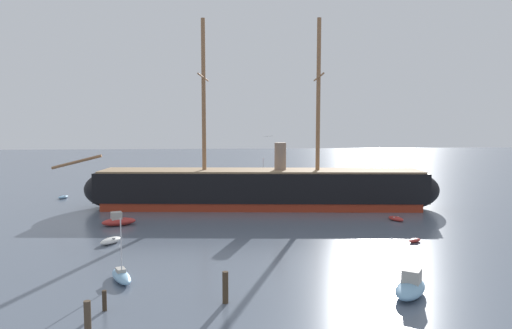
{
  "coord_description": "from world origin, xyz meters",
  "views": [
    {
      "loc": [
        -4.08,
        -24.59,
        13.18
      ],
      "look_at": [
        0.79,
        33.17,
        7.81
      ],
      "focal_mm": 33.07,
      "sensor_mm": 36.0,
      "label": 1
    }
  ],
  "objects_px": {
    "dinghy_mid_right": "(415,240)",
    "motorboat_alongside_bow": "(119,221)",
    "dinghy_mid_left": "(111,241)",
    "seagull_in_flight": "(268,136)",
    "mooring_piling_nearest": "(225,287)",
    "motorboat_foreground_right": "(410,287)",
    "mooring_piling_right_pair": "(104,301)",
    "dinghy_alongside_stern": "(396,219)",
    "sailboat_foreground_left": "(121,276)",
    "mooring_piling_left_pair": "(88,320)",
    "dinghy_far_left": "(63,197)",
    "tall_ship": "(261,188)",
    "sailboat_distant_centre": "(262,188)"
  },
  "relations": [
    {
      "from": "dinghy_mid_left",
      "to": "dinghy_alongside_stern",
      "type": "bearing_deg",
      "value": 14.03
    },
    {
      "from": "mooring_piling_left_pair",
      "to": "mooring_piling_right_pair",
      "type": "distance_m",
      "value": 4.27
    },
    {
      "from": "dinghy_mid_right",
      "to": "mooring_piling_nearest",
      "type": "bearing_deg",
      "value": -143.45
    },
    {
      "from": "dinghy_mid_right",
      "to": "sailboat_distant_centre",
      "type": "relative_size",
      "value": 0.31
    },
    {
      "from": "tall_ship",
      "to": "sailboat_distant_centre",
      "type": "height_order",
      "value": "tall_ship"
    },
    {
      "from": "seagull_in_flight",
      "to": "motorboat_foreground_right",
      "type": "bearing_deg",
      "value": -67.15
    },
    {
      "from": "tall_ship",
      "to": "motorboat_foreground_right",
      "type": "distance_m",
      "value": 37.84
    },
    {
      "from": "mooring_piling_right_pair",
      "to": "sailboat_foreground_left",
      "type": "bearing_deg",
      "value": 90.53
    },
    {
      "from": "tall_ship",
      "to": "motorboat_alongside_bow",
      "type": "xyz_separation_m",
      "value": [
        -19.07,
        -10.56,
        -2.41
      ]
    },
    {
      "from": "dinghy_alongside_stern",
      "to": "mooring_piling_right_pair",
      "type": "xyz_separation_m",
      "value": [
        -31.48,
        -27.1,
        0.43
      ]
    },
    {
      "from": "motorboat_foreground_right",
      "to": "mooring_piling_right_pair",
      "type": "bearing_deg",
      "value": -177.59
    },
    {
      "from": "motorboat_foreground_right",
      "to": "mooring_piling_right_pair",
      "type": "relative_size",
      "value": 3.44
    },
    {
      "from": "mooring_piling_nearest",
      "to": "tall_ship",
      "type": "bearing_deg",
      "value": 80.69
    },
    {
      "from": "dinghy_far_left",
      "to": "sailboat_foreground_left",
      "type": "bearing_deg",
      "value": -67.16
    },
    {
      "from": "dinghy_mid_right",
      "to": "dinghy_mid_left",
      "type": "bearing_deg",
      "value": 176.22
    },
    {
      "from": "sailboat_foreground_left",
      "to": "mooring_piling_left_pair",
      "type": "relative_size",
      "value": 2.25
    },
    {
      "from": "mooring_piling_right_pair",
      "to": "dinghy_mid_right",
      "type": "bearing_deg",
      "value": 28.89
    },
    {
      "from": "dinghy_mid_right",
      "to": "motorboat_alongside_bow",
      "type": "distance_m",
      "value": 35.65
    },
    {
      "from": "dinghy_mid_left",
      "to": "seagull_in_flight",
      "type": "bearing_deg",
      "value": 10.12
    },
    {
      "from": "dinghy_mid_right",
      "to": "motorboat_alongside_bow",
      "type": "relative_size",
      "value": 0.42
    },
    {
      "from": "mooring_piling_nearest",
      "to": "mooring_piling_left_pair",
      "type": "distance_m",
      "value": 9.76
    },
    {
      "from": "motorboat_alongside_bow",
      "to": "dinghy_far_left",
      "type": "relative_size",
      "value": 1.85
    },
    {
      "from": "sailboat_foreground_left",
      "to": "mooring_piling_nearest",
      "type": "height_order",
      "value": "sailboat_foreground_left"
    },
    {
      "from": "seagull_in_flight",
      "to": "sailboat_distant_centre",
      "type": "bearing_deg",
      "value": 85.6
    },
    {
      "from": "dinghy_alongside_stern",
      "to": "mooring_piling_right_pair",
      "type": "height_order",
      "value": "mooring_piling_right_pair"
    },
    {
      "from": "sailboat_foreground_left",
      "to": "dinghy_far_left",
      "type": "height_order",
      "value": "sailboat_foreground_left"
    },
    {
      "from": "dinghy_mid_left",
      "to": "motorboat_alongside_bow",
      "type": "distance_m",
      "value": 9.03
    },
    {
      "from": "sailboat_foreground_left",
      "to": "mooring_piling_left_pair",
      "type": "distance_m",
      "value": 10.42
    },
    {
      "from": "tall_ship",
      "to": "mooring_piling_left_pair",
      "type": "xyz_separation_m",
      "value": [
        -14.52,
        -42.13,
        -1.85
      ]
    },
    {
      "from": "sailboat_foreground_left",
      "to": "dinghy_far_left",
      "type": "xyz_separation_m",
      "value": [
        -18.17,
        43.14,
        -0.18
      ]
    },
    {
      "from": "mooring_piling_left_pair",
      "to": "tall_ship",
      "type": "bearing_deg",
      "value": 70.99
    },
    {
      "from": "dinghy_far_left",
      "to": "dinghy_mid_left",
      "type": "bearing_deg",
      "value": -64.65
    },
    {
      "from": "motorboat_alongside_bow",
      "to": "dinghy_alongside_stern",
      "type": "xyz_separation_m",
      "value": [
        36.04,
        -0.22,
        -0.33
      ]
    },
    {
      "from": "motorboat_alongside_bow",
      "to": "mooring_piling_nearest",
      "type": "distance_m",
      "value": 29.63
    },
    {
      "from": "dinghy_mid_left",
      "to": "mooring_piling_right_pair",
      "type": "distance_m",
      "value": 18.69
    },
    {
      "from": "tall_ship",
      "to": "motorboat_foreground_right",
      "type": "height_order",
      "value": "tall_ship"
    },
    {
      "from": "sailboat_foreground_left",
      "to": "tall_ship",
      "type": "bearing_deg",
      "value": 65.34
    },
    {
      "from": "motorboat_foreground_right",
      "to": "dinghy_mid_right",
      "type": "height_order",
      "value": "motorboat_foreground_right"
    },
    {
      "from": "motorboat_alongside_bow",
      "to": "dinghy_alongside_stern",
      "type": "distance_m",
      "value": 36.04
    },
    {
      "from": "mooring_piling_left_pair",
      "to": "sailboat_foreground_left",
      "type": "bearing_deg",
      "value": 90.3
    },
    {
      "from": "mooring_piling_left_pair",
      "to": "mooring_piling_right_pair",
      "type": "bearing_deg",
      "value": 89.97
    },
    {
      "from": "motorboat_foreground_right",
      "to": "mooring_piling_right_pair",
      "type": "xyz_separation_m",
      "value": [
        -22.38,
        -0.94,
        0.03
      ]
    },
    {
      "from": "sailboat_foreground_left",
      "to": "dinghy_mid_right",
      "type": "height_order",
      "value": "sailboat_foreground_left"
    },
    {
      "from": "dinghy_mid_right",
      "to": "mooring_piling_nearest",
      "type": "xyz_separation_m",
      "value": [
        -20.89,
        -15.49,
        0.96
      ]
    },
    {
      "from": "motorboat_foreground_right",
      "to": "dinghy_mid_left",
      "type": "bearing_deg",
      "value": 146.16
    },
    {
      "from": "mooring_piling_left_pair",
      "to": "mooring_piling_right_pair",
      "type": "xyz_separation_m",
      "value": [
        0.0,
        4.25,
        -0.46
      ]
    },
    {
      "from": "sailboat_foreground_left",
      "to": "motorboat_foreground_right",
      "type": "height_order",
      "value": "sailboat_foreground_left"
    },
    {
      "from": "mooring_piling_right_pair",
      "to": "motorboat_foreground_right",
      "type": "bearing_deg",
      "value": 2.41
    },
    {
      "from": "mooring_piling_nearest",
      "to": "seagull_in_flight",
      "type": "relative_size",
      "value": 1.89
    },
    {
      "from": "dinghy_alongside_stern",
      "to": "seagull_in_flight",
      "type": "relative_size",
      "value": 2.15
    }
  ]
}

